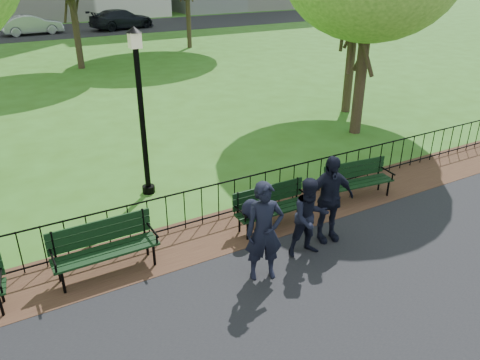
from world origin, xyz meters
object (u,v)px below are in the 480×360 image
person_right (329,199)px  person_left (264,232)px  park_bench_left_a (103,242)px  lamppost (141,108)px  person_mid (310,218)px  park_bench_right_a (357,176)px  park_bench_main (263,205)px  sedan_dark (122,19)px  sedan_silver (32,25)px

person_right → person_left: bearing=-154.0°
park_bench_left_a → lamppost: size_ratio=0.48×
person_mid → park_bench_left_a: bearing=168.2°
park_bench_left_a → lamppost: bearing=56.3°
park_bench_right_a → person_left: (-3.61, -1.55, 0.39)m
park_bench_main → sedan_dark: size_ratio=0.32×
park_bench_left_a → sedan_silver: bearing=84.0°
person_right → sedan_silver: bearing=104.0°
lamppost → person_mid: lamppost is taller
lamppost → sedan_silver: size_ratio=0.90×
person_left → person_right: bearing=32.1°
park_bench_left_a → sedan_silver: size_ratio=0.43×
person_left → park_bench_left_a: bearing=165.3°
sedan_silver → sedan_dark: bearing=-96.5°
lamppost → person_left: size_ratio=2.12×
sedan_silver → sedan_dark: (6.90, -0.23, 0.05)m
lamppost → person_right: lamppost is taller
park_bench_main → person_mid: person_mid is taller
park_bench_right_a → sedan_dark: bearing=89.5°
person_left → sedan_dark: bearing=95.7°
person_left → sedan_silver: 34.19m
park_bench_right_a → park_bench_left_a: bearing=-173.6°
person_right → lamppost: bearing=134.8°
person_mid → person_right: 0.71m
person_mid → lamppost: bearing=123.3°
park_bench_left_a → park_bench_main: bearing=-4.1°
park_bench_main → person_left: (-0.84, -1.37, 0.34)m
park_bench_main → person_right: (0.94, -0.93, 0.32)m
park_bench_left_a → person_right: 4.37m
sedan_silver → lamppost: bearing=172.6°
person_mid → sedan_dark: bearing=88.6°
park_bench_right_a → sedan_dark: 32.66m
sedan_silver → person_right: bearing=177.1°
sedan_dark → sedan_silver: bearing=74.3°
park_bench_main → lamppost: size_ratio=0.44×
sedan_silver → sedan_dark: size_ratio=0.82×
park_bench_main → sedan_silver: bearing=90.9°
park_bench_main → park_bench_left_a: size_ratio=0.92×
person_right → park_bench_main: bearing=147.6°
person_left → sedan_silver: (0.81, 34.18, -0.21)m
lamppost → person_left: lamppost is taller
park_bench_main → sedan_silver: sedan_silver is taller
park_bench_right_a → sedan_silver: size_ratio=0.40×
person_left → lamppost: bearing=117.2°
sedan_silver → sedan_dark: 6.90m
park_bench_main → sedan_dark: (6.86, 32.58, 0.18)m
person_right → sedan_dark: person_right is taller
sedan_silver → park_bench_left_a: bearing=169.8°
park_bench_right_a → lamppost: lamppost is taller
person_right → person_mid: bearing=-146.8°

